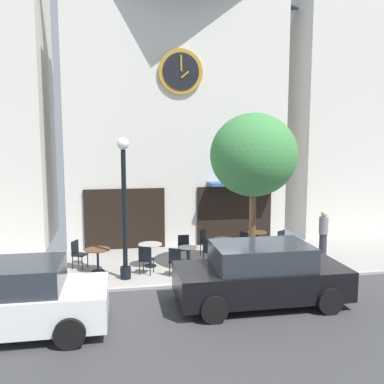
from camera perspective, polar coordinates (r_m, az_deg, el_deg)
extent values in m
cube|color=gray|center=(14.50, 0.46, -9.57)|extent=(26.14, 4.59, 0.05)
cube|color=#38383A|center=(9.81, 6.73, -18.15)|extent=(26.14, 5.77, 0.05)
cube|color=#A8A5A0|center=(12.37, 2.58, -12.27)|extent=(26.14, 0.12, 0.08)
cube|color=silver|center=(17.58, -2.35, 9.29)|extent=(8.63, 2.93, 9.60)
cylinder|color=#B7842D|center=(16.25, -1.55, 16.01)|extent=(1.67, 0.10, 1.67)
cylinder|color=black|center=(16.19, -1.51, 16.04)|extent=(1.37, 0.04, 1.37)
cube|color=#B7842D|center=(16.16, -0.97, 15.62)|extent=(0.33, 0.03, 0.29)
cube|color=#B7842D|center=(16.20, -1.47, 17.08)|extent=(0.07, 0.03, 0.59)
cube|color=black|center=(16.16, -9.08, -3.62)|extent=(3.02, 0.10, 2.30)
cube|color=black|center=(16.84, 5.78, -3.12)|extent=(3.02, 0.10, 2.30)
cube|color=#33568C|center=(16.44, 7.01, 1.19)|extent=(2.76, 0.90, 0.12)
cube|color=silver|center=(21.25, 21.47, 11.88)|extent=(6.64, 4.10, 12.13)
cylinder|color=black|center=(12.98, -8.99, -10.76)|extent=(0.32, 0.32, 0.36)
cylinder|color=black|center=(12.55, -9.15, -3.16)|extent=(0.14, 0.14, 3.85)
sphere|color=white|center=(12.35, -9.35, 6.49)|extent=(0.36, 0.36, 0.36)
cylinder|color=brown|center=(13.02, 8.18, -5.19)|extent=(0.20, 0.20, 2.77)
ellipsoid|color=#3D8442|center=(12.73, 8.37, 5.00)|extent=(2.63, 2.37, 2.50)
cylinder|color=black|center=(13.72, -12.64, -9.06)|extent=(0.07, 0.07, 0.72)
cylinder|color=black|center=(13.82, -12.60, -10.44)|extent=(0.40, 0.40, 0.03)
cylinder|color=brown|center=(13.62, -12.69, -7.60)|extent=(0.79, 0.79, 0.03)
cylinder|color=black|center=(13.99, -5.67, -8.55)|extent=(0.07, 0.07, 0.74)
cylinder|color=black|center=(14.09, -5.65, -9.94)|extent=(0.40, 0.40, 0.03)
cylinder|color=gray|center=(13.90, -5.69, -7.09)|extent=(0.78, 0.78, 0.03)
cylinder|color=black|center=(13.65, -0.60, -8.98)|extent=(0.07, 0.07, 0.72)
cylinder|color=black|center=(13.75, -0.60, -10.35)|extent=(0.40, 0.40, 0.03)
cylinder|color=gray|center=(13.55, -0.60, -7.53)|extent=(0.60, 0.60, 0.03)
cylinder|color=black|center=(14.75, 4.23, -7.76)|extent=(0.07, 0.07, 0.71)
cylinder|color=black|center=(14.84, 4.22, -9.03)|extent=(0.40, 0.40, 0.03)
cylinder|color=gray|center=(14.66, 4.24, -6.41)|extent=(0.72, 0.72, 0.03)
cylinder|color=black|center=(15.95, 8.82, -6.67)|extent=(0.07, 0.07, 0.71)
cylinder|color=black|center=(16.03, 8.79, -7.86)|extent=(0.40, 0.40, 0.03)
cylinder|color=brown|center=(15.87, 8.84, -5.42)|extent=(0.71, 0.71, 0.03)
cube|color=black|center=(15.28, 2.08, -6.85)|extent=(0.57, 0.57, 0.04)
cube|color=black|center=(15.31, 1.50, -5.95)|extent=(0.29, 0.30, 0.45)
cylinder|color=black|center=(15.11, 2.31, -7.90)|extent=(0.03, 0.03, 0.45)
cylinder|color=black|center=(15.39, 2.95, -7.61)|extent=(0.03, 0.03, 0.45)
cylinder|color=black|center=(15.27, 1.19, -7.72)|extent=(0.03, 0.03, 0.45)
cylinder|color=black|center=(15.56, 1.85, -7.45)|extent=(0.03, 0.03, 0.45)
cube|color=black|center=(15.65, 11.44, -6.65)|extent=(0.55, 0.55, 0.04)
cube|color=black|center=(15.49, 11.99, -5.95)|extent=(0.35, 0.23, 0.45)
cylinder|color=black|center=(15.93, 11.30, -7.23)|extent=(0.03, 0.03, 0.45)
cylinder|color=black|center=(15.67, 10.54, -7.46)|extent=(0.03, 0.03, 0.45)
cylinder|color=black|center=(15.74, 12.29, -7.44)|extent=(0.03, 0.03, 0.45)
cylinder|color=black|center=(15.47, 11.54, -7.68)|extent=(0.03, 0.03, 0.45)
cube|color=black|center=(14.09, 2.59, -8.07)|extent=(0.56, 0.56, 0.04)
cube|color=black|center=(13.89, 2.17, -7.34)|extent=(0.28, 0.31, 0.45)
cylinder|color=black|center=(14.19, 3.55, -8.91)|extent=(0.03, 0.03, 0.45)
cylinder|color=black|center=(14.38, 2.42, -8.69)|extent=(0.03, 0.03, 0.45)
cylinder|color=black|center=(13.92, 2.76, -9.22)|extent=(0.03, 0.03, 0.45)
cylinder|color=black|center=(14.11, 1.61, -8.99)|extent=(0.03, 0.03, 0.45)
cube|color=black|center=(15.25, 7.51, -6.94)|extent=(0.55, 0.55, 0.04)
cube|color=black|center=(15.06, 7.07, -6.23)|extent=(0.23, 0.35, 0.45)
cylinder|color=black|center=(15.32, 8.40, -7.75)|extent=(0.03, 0.03, 0.45)
cylinder|color=black|center=(15.54, 7.43, -7.53)|extent=(0.03, 0.03, 0.45)
cylinder|color=black|center=(15.07, 7.56, -7.99)|extent=(0.03, 0.03, 0.45)
cylinder|color=black|center=(15.29, 6.59, -7.76)|extent=(0.03, 0.03, 0.45)
cube|color=black|center=(14.19, -14.95, -8.21)|extent=(0.54, 0.54, 0.04)
cube|color=black|center=(14.22, -15.60, -7.25)|extent=(0.21, 0.36, 0.45)
cylinder|color=black|center=(14.02, -14.69, -9.34)|extent=(0.03, 0.03, 0.45)
cylinder|color=black|center=(14.30, -13.97, -8.99)|extent=(0.03, 0.03, 0.45)
cylinder|color=black|center=(14.20, -15.87, -9.17)|extent=(0.03, 0.03, 0.45)
cylinder|color=black|center=(14.47, -15.15, -8.83)|extent=(0.03, 0.03, 0.45)
cube|color=black|center=(13.26, -6.19, -9.09)|extent=(0.53, 0.53, 0.04)
cube|color=black|center=(13.04, -6.45, -8.35)|extent=(0.36, 0.19, 0.45)
cylinder|color=black|center=(13.43, -5.24, -9.87)|extent=(0.03, 0.03, 0.45)
cylinder|color=black|center=(13.54, -6.63, -9.75)|extent=(0.03, 0.03, 0.45)
cylinder|color=black|center=(13.12, -5.70, -10.29)|extent=(0.03, 0.03, 0.45)
cylinder|color=black|center=(13.23, -7.12, -10.17)|extent=(0.03, 0.03, 0.45)
cube|color=black|center=(14.38, -1.08, -7.75)|extent=(0.42, 0.42, 0.04)
cube|color=black|center=(14.49, -1.16, -6.71)|extent=(0.38, 0.06, 0.45)
cylinder|color=black|center=(14.26, -1.68, -8.82)|extent=(0.03, 0.03, 0.45)
cylinder|color=black|center=(14.30, -0.31, -8.78)|extent=(0.03, 0.03, 0.45)
cylinder|color=black|center=(14.58, -1.82, -8.46)|extent=(0.03, 0.03, 0.45)
cylinder|color=black|center=(14.62, -0.48, -8.41)|extent=(0.03, 0.03, 0.45)
cube|color=black|center=(13.01, -2.07, -9.38)|extent=(0.54, 0.54, 0.04)
cube|color=black|center=(12.78, -2.35, -8.63)|extent=(0.35, 0.22, 0.45)
cylinder|color=black|center=(13.18, -1.11, -10.18)|extent=(0.03, 0.03, 0.45)
cylinder|color=black|center=(13.28, -2.52, -10.04)|extent=(0.03, 0.03, 0.45)
cylinder|color=black|center=(12.87, -1.60, -10.61)|extent=(0.03, 0.03, 0.45)
cylinder|color=black|center=(12.98, -3.04, -10.47)|extent=(0.03, 0.03, 0.45)
cylinder|color=#2D2D38|center=(15.64, 17.32, -6.95)|extent=(0.37, 0.37, 0.85)
cylinder|color=slate|center=(15.48, 17.42, -4.34)|extent=(0.45, 0.45, 0.60)
sphere|color=tan|center=(15.41, 17.48, -2.85)|extent=(0.22, 0.22, 0.22)
cube|color=white|center=(10.13, -23.97, -14.08)|extent=(4.33, 1.87, 0.75)
cube|color=#262B33|center=(9.92, -24.17, -10.54)|extent=(2.43, 1.62, 0.60)
cylinder|color=black|center=(9.17, -16.24, -17.90)|extent=(0.64, 0.23, 0.64)
cylinder|color=black|center=(10.82, -15.19, -13.87)|extent=(0.64, 0.23, 0.64)
cube|color=black|center=(11.01, 9.29, -11.81)|extent=(4.32, 1.86, 0.75)
cube|color=#262B33|center=(10.82, 9.37, -8.53)|extent=(2.43, 1.62, 0.60)
cylinder|color=black|center=(10.88, 18.17, -13.86)|extent=(0.64, 0.23, 0.64)
cylinder|color=black|center=(12.40, 14.18, -11.08)|extent=(0.64, 0.23, 0.64)
cylinder|color=black|center=(9.93, 3.01, -15.60)|extent=(0.64, 0.23, 0.64)
cylinder|color=black|center=(11.57, 0.94, -12.21)|extent=(0.64, 0.23, 0.64)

